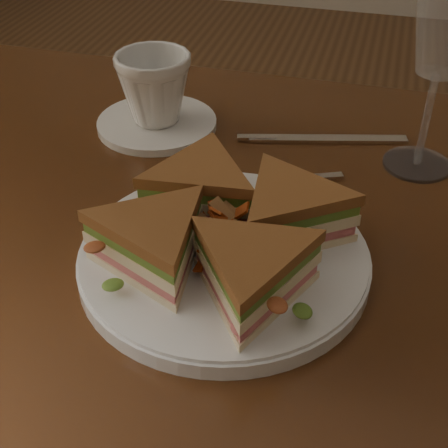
# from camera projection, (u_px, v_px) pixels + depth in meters

# --- Properties ---
(table) EXTENTS (1.20, 0.80, 0.75)m
(table) POSITION_uv_depth(u_px,v_px,m) (237.00, 306.00, 0.70)
(table) COLOR #341A0B
(table) RESTS_ON ground
(plate) EXTENTS (0.28, 0.28, 0.02)m
(plate) POSITION_uv_depth(u_px,v_px,m) (224.00, 259.00, 0.60)
(plate) COLOR white
(plate) RESTS_ON table
(sandwich_wedges) EXTENTS (0.29, 0.29, 0.06)m
(sandwich_wedges) POSITION_uv_depth(u_px,v_px,m) (224.00, 228.00, 0.57)
(sandwich_wedges) COLOR #FFE9BC
(sandwich_wedges) RESTS_ON plate
(crisps_mound) EXTENTS (0.09, 0.09, 0.05)m
(crisps_mound) POSITION_uv_depth(u_px,v_px,m) (224.00, 232.00, 0.58)
(crisps_mound) COLOR #B14516
(crisps_mound) RESTS_ON plate
(spoon) EXTENTS (0.17, 0.08, 0.01)m
(spoon) POSITION_uv_depth(u_px,v_px,m) (226.00, 183.00, 0.71)
(spoon) COLOR silver
(spoon) RESTS_ON table
(knife) EXTENTS (0.21, 0.07, 0.00)m
(knife) POSITION_uv_depth(u_px,v_px,m) (316.00, 139.00, 0.79)
(knife) COLOR silver
(knife) RESTS_ON table
(wine_glass) EXTENTS (0.09, 0.09, 0.24)m
(wine_glass) POSITION_uv_depth(u_px,v_px,m) (448.00, 21.00, 0.64)
(wine_glass) COLOR white
(wine_glass) RESTS_ON table
(saucer) EXTENTS (0.16, 0.16, 0.01)m
(saucer) POSITION_uv_depth(u_px,v_px,m) (157.00, 123.00, 0.82)
(saucer) COLOR white
(saucer) RESTS_ON table
(coffee_cup) EXTENTS (0.12, 0.12, 0.09)m
(coffee_cup) POSITION_uv_depth(u_px,v_px,m) (154.00, 88.00, 0.79)
(coffee_cup) COLOR white
(coffee_cup) RESTS_ON saucer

